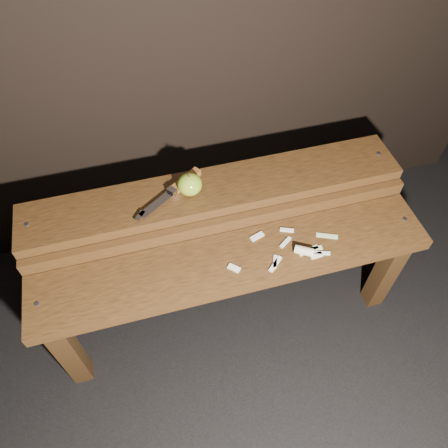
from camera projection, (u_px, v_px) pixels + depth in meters
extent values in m
plane|color=black|center=(228.00, 309.00, 1.64)|extent=(60.00, 60.00, 0.00)
cube|color=black|center=(69.00, 351.00, 1.35)|extent=(0.06, 0.06, 0.38)
cube|color=black|center=(385.00, 272.00, 1.52)|extent=(0.06, 0.06, 0.38)
cube|color=#3D230E|center=(234.00, 262.00, 1.30)|extent=(1.20, 0.20, 0.04)
cylinder|color=slate|center=(37.00, 304.00, 1.19)|extent=(0.01, 0.01, 0.00)
cylinder|color=slate|center=(405.00, 219.00, 1.37)|extent=(0.01, 0.01, 0.00)
cube|color=black|center=(61.00, 265.00, 1.49)|extent=(0.06, 0.06, 0.46)
cube|color=black|center=(350.00, 202.00, 1.67)|extent=(0.06, 0.06, 0.46)
cube|color=#3D230E|center=(224.00, 225.00, 1.33)|extent=(1.20, 0.02, 0.05)
cube|color=#3D230E|center=(215.00, 191.00, 1.36)|extent=(1.20, 0.18, 0.04)
cylinder|color=slate|center=(27.00, 225.00, 1.26)|extent=(0.01, 0.01, 0.00)
cylinder|color=slate|center=(379.00, 154.00, 1.44)|extent=(0.01, 0.01, 0.00)
ellipsoid|color=olive|center=(190.00, 184.00, 1.31)|extent=(0.07, 0.07, 0.07)
cylinder|color=#382314|center=(189.00, 175.00, 1.28)|extent=(0.01, 0.01, 0.01)
cube|color=brown|center=(186.00, 180.00, 1.35)|extent=(0.10, 0.08, 0.02)
cube|color=silver|center=(172.00, 192.00, 1.32)|extent=(0.03, 0.04, 0.02)
cube|color=silver|center=(156.00, 205.00, 1.29)|extent=(0.11, 0.09, 0.00)
cube|color=silver|center=(140.00, 216.00, 1.26)|extent=(0.04, 0.04, 0.00)
cube|color=beige|center=(234.00, 268.00, 1.26)|extent=(0.04, 0.04, 0.01)
cube|color=beige|center=(321.00, 253.00, 1.29)|extent=(0.05, 0.03, 0.01)
cube|color=beige|center=(275.00, 262.00, 1.27)|extent=(0.03, 0.04, 0.01)
cube|color=beige|center=(316.00, 255.00, 1.29)|extent=(0.04, 0.02, 0.01)
cube|color=beige|center=(287.00, 230.00, 1.34)|extent=(0.04, 0.03, 0.01)
cube|color=beige|center=(286.00, 242.00, 1.31)|extent=(0.04, 0.04, 0.01)
cube|color=beige|center=(275.00, 264.00, 1.27)|extent=(0.05, 0.05, 0.01)
cube|color=beige|center=(257.00, 236.00, 1.33)|extent=(0.05, 0.03, 0.01)
cylinder|color=#C9BB8C|center=(304.00, 251.00, 1.28)|extent=(0.06, 0.05, 0.03)
cube|color=#BCC988|center=(309.00, 250.00, 1.30)|extent=(0.07, 0.03, 0.00)
cube|color=#BCC988|center=(327.00, 236.00, 1.33)|extent=(0.07, 0.04, 0.00)
cube|color=#BCC988|center=(312.00, 249.00, 1.30)|extent=(0.07, 0.02, 0.00)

